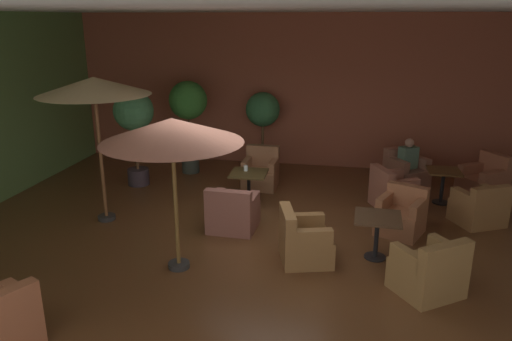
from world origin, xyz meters
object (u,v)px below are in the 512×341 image
(patron_blue_shirt, at_px, (408,155))
(iced_drink_cup, at_px, (246,168))
(armchair_rear_right_north, at_px, (0,324))
(patio_umbrella_tall_red, at_px, (172,132))
(patio_umbrella_center_beige, at_px, (94,87))
(cafe_table_front_left, at_px, (249,180))
(potted_tree_left_corner, at_px, (134,118))
(armchair_mid_center_east, at_px, (392,192))
(potted_tree_mid_left, at_px, (263,113))
(armchair_front_left_north, at_px, (233,213))
(potted_tree_mid_right, at_px, (188,106))
(armchair_front_right_north, at_px, (429,272))
(armchair_front_right_east, at_px, (401,216))
(armchair_mid_center_west, at_px, (484,181))
(armchair_mid_center_north, at_px, (405,172))
(armchair_mid_center_south, at_px, (479,208))
(armchair_front_right_south, at_px, (303,242))
(cafe_table_mid_center, at_px, (443,178))
(cafe_table_front_right, at_px, (377,225))
(armchair_front_left_east, at_px, (261,173))

(patron_blue_shirt, bearing_deg, iced_drink_cup, -152.96)
(armchair_rear_right_north, distance_m, patio_umbrella_tall_red, 3.08)
(patio_umbrella_tall_red, xyz_separation_m, patio_umbrella_center_beige, (-1.93, 1.47, 0.35))
(patron_blue_shirt, relative_size, iced_drink_cup, 6.03)
(cafe_table_front_left, relative_size, potted_tree_left_corner, 0.34)
(armchair_mid_center_east, height_order, potted_tree_mid_left, potted_tree_mid_left)
(armchair_front_left_north, relative_size, potted_tree_mid_right, 0.38)
(potted_tree_mid_left, bearing_deg, armchair_rear_right_north, -102.57)
(armchair_front_right_north, bearing_deg, potted_tree_mid_left, 121.52)
(armchair_front_right_east, height_order, potted_tree_mid_left, potted_tree_mid_left)
(armchair_mid_center_west, xyz_separation_m, potted_tree_mid_right, (-6.51, 0.40, 1.29))
(armchair_mid_center_west, xyz_separation_m, patio_umbrella_center_beige, (-7.12, -2.68, 2.11))
(armchair_mid_center_east, bearing_deg, armchair_mid_center_north, 74.79)
(armchair_mid_center_east, relative_size, armchair_mid_center_south, 0.98)
(armchair_front_right_south, height_order, iced_drink_cup, armchair_front_right_south)
(patio_umbrella_center_beige, bearing_deg, armchair_mid_center_south, 9.36)
(armchair_front_right_south, relative_size, patron_blue_shirt, 1.39)
(armchair_rear_right_north, xyz_separation_m, iced_drink_cup, (1.75, 4.91, 0.44))
(armchair_front_left_north, height_order, cafe_table_mid_center, armchair_front_left_north)
(cafe_table_front_right, relative_size, patio_umbrella_center_beige, 0.27)
(armchair_front_left_east, height_order, armchair_front_right_north, armchair_front_left_east)
(armchair_mid_center_west, relative_size, armchair_rear_right_north, 1.10)
(cafe_table_front_right, distance_m, patio_umbrella_tall_red, 3.38)
(armchair_front_left_east, bearing_deg, cafe_table_front_left, -91.07)
(armchair_front_left_east, relative_size, armchair_mid_center_east, 0.89)
(armchair_rear_right_north, xyz_separation_m, patio_umbrella_tall_red, (1.32, 2.14, 1.77))
(cafe_table_front_right, relative_size, cafe_table_mid_center, 1.04)
(armchair_front_right_north, bearing_deg, armchair_rear_right_north, -156.57)
(armchair_mid_center_north, bearing_deg, iced_drink_cup, -152.36)
(potted_tree_mid_left, bearing_deg, iced_drink_cup, -87.50)
(armchair_mid_center_west, xyz_separation_m, iced_drink_cup, (-4.76, -1.39, 0.42))
(cafe_table_front_left, bearing_deg, armchair_mid_center_north, 29.69)
(cafe_table_front_left, xyz_separation_m, patio_umbrella_tall_red, (-0.51, -2.66, 1.54))
(armchair_front_right_north, xyz_separation_m, cafe_table_mid_center, (0.73, 3.59, 0.21))
(armchair_front_left_east, xyz_separation_m, cafe_table_mid_center, (3.74, -0.28, 0.21))
(armchair_front_right_east, height_order, potted_tree_left_corner, potted_tree_left_corner)
(armchair_rear_right_north, relative_size, potted_tree_mid_right, 0.44)
(cafe_table_front_right, bearing_deg, armchair_front_right_north, -54.81)
(armchair_front_left_east, relative_size, armchair_front_right_east, 0.94)
(armchair_front_right_north, height_order, armchair_front_right_east, armchair_front_right_north)
(potted_tree_left_corner, bearing_deg, armchair_mid_center_south, -7.23)
(armchair_mid_center_north, xyz_separation_m, armchair_mid_center_west, (1.55, -0.30, 0.00))
(potted_tree_mid_left, bearing_deg, armchair_mid_center_north, -12.86)
(potted_tree_mid_right, distance_m, iced_drink_cup, 2.65)
(armchair_mid_center_north, bearing_deg, cafe_table_mid_center, -55.18)
(armchair_rear_right_north, xyz_separation_m, potted_tree_left_corner, (-0.85, 5.60, 1.19))
(armchair_front_left_east, bearing_deg, armchair_rear_right_north, -107.20)
(cafe_table_front_left, relative_size, patio_umbrella_tall_red, 0.32)
(armchair_mid_center_east, height_order, armchair_rear_right_north, armchair_mid_center_east)
(armchair_mid_center_south, relative_size, patio_umbrella_center_beige, 0.38)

